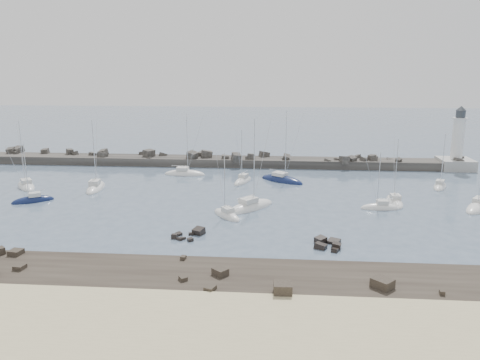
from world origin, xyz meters
name	(u,v)px	position (x,y,z in m)	size (l,w,h in m)	color
ground	(226,217)	(0.00, 0.00, 0.00)	(400.00, 400.00, 0.00)	#475A70
sand_strip	(185,335)	(0.00, -32.00, 0.00)	(140.00, 14.00, 1.00)	#C8BA8A
rock_shelf	(202,282)	(-0.05, -22.01, 0.02)	(140.00, 12.00, 1.94)	black
rock_cluster_near	(191,234)	(-3.77, -8.39, 0.19)	(4.26, 4.12, 1.39)	black
rock_cluster_far	(327,245)	(14.07, -10.59, 0.12)	(3.83, 4.53, 1.51)	black
breakwater	(212,164)	(-7.38, 38.01, 0.31)	(115.00, 7.80, 5.03)	#2F2D2A
lighthouse	(456,155)	(47.00, 38.00, 3.09)	(7.00, 7.00, 14.60)	#989893
sailboat_1	(26,186)	(-39.54, 15.06, 0.13)	(7.31, 8.36, 13.45)	silver
sailboat_2	(33,201)	(-33.27, 5.70, 0.14)	(6.78, 5.36, 10.83)	#101B43
sailboat_3	(96,188)	(-25.89, 14.61, 0.15)	(3.69, 8.90, 13.79)	silver
sailboat_4	(185,174)	(-11.69, 27.53, 0.14)	(8.84, 3.14, 13.74)	silver
sailboat_5	(227,216)	(0.12, 0.30, 0.14)	(5.63, 6.49, 10.65)	silver
sailboat_6	(243,181)	(0.96, 22.17, 0.14)	(4.31, 7.39, 11.35)	silver
sailboat_7	(250,208)	(3.46, 4.68, 0.15)	(8.69, 9.39, 15.48)	silver
sailboat_8	(282,180)	(8.61, 23.62, 0.14)	(9.56, 8.01, 15.09)	#101B43
sailboat_9	(380,208)	(24.13, 6.09, 0.14)	(6.27, 2.16, 10.01)	silver
sailboat_10	(394,202)	(27.23, 9.68, 0.14)	(2.27, 7.31, 11.68)	silver
sailboat_11	(479,207)	(40.03, 7.71, 0.13)	(7.96, 9.14, 14.61)	silver
sailboat_12	(440,187)	(38.22, 20.92, 0.14)	(4.80, 7.09, 10.97)	silver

